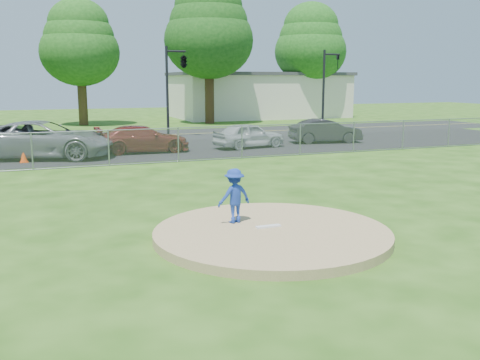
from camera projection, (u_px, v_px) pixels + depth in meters
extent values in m
plane|color=#244D11|center=(167.00, 170.00, 21.36)|extent=(120.00, 120.00, 0.00)
cylinder|color=#A28759|center=(272.00, 234.00, 12.19)|extent=(5.40, 5.40, 0.20)
cube|color=white|center=(268.00, 226.00, 12.35)|extent=(0.60, 0.15, 0.04)
cube|color=gray|center=(156.00, 146.00, 23.06)|extent=(40.00, 0.06, 1.50)
cube|color=black|center=(137.00, 151.00, 27.32)|extent=(50.00, 8.00, 0.01)
cube|color=black|center=(115.00, 137.00, 34.18)|extent=(60.00, 7.00, 0.01)
cube|color=beige|center=(258.00, 96.00, 52.36)|extent=(16.00, 9.00, 4.00)
cube|color=#3F3F42|center=(258.00, 74.00, 51.96)|extent=(16.40, 9.40, 0.30)
cylinder|color=#3D2A16|center=(83.00, 101.00, 42.63)|extent=(0.72, 0.72, 3.85)
ellipsoid|color=#1A5216|center=(80.00, 53.00, 41.94)|extent=(6.16, 6.16, 5.24)
ellipsoid|color=#1A5216|center=(79.00, 38.00, 41.74)|extent=(5.42, 5.42, 4.61)
ellipsoid|color=#1A5216|center=(79.00, 24.00, 41.54)|extent=(4.68, 4.68, 3.98)
cylinder|color=#342213|center=(209.00, 96.00, 44.31)|extent=(0.76, 0.76, 4.55)
ellipsoid|color=#154512|center=(209.00, 41.00, 43.49)|extent=(7.28, 7.28, 6.19)
ellipsoid|color=#154512|center=(209.00, 24.00, 43.26)|extent=(6.41, 6.41, 5.45)
ellipsoid|color=#154512|center=(209.00, 8.00, 43.02)|extent=(5.53, 5.53, 4.70)
cylinder|color=#392814|center=(309.00, 96.00, 51.02)|extent=(0.74, 0.74, 4.20)
ellipsoid|color=#185316|center=(310.00, 52.00, 50.27)|extent=(6.72, 6.72, 5.71)
ellipsoid|color=#185316|center=(311.00, 39.00, 50.05)|extent=(5.91, 5.91, 5.03)
ellipsoid|color=#185316|center=(311.00, 26.00, 49.84)|extent=(5.11, 5.11, 4.34)
cylinder|color=black|center=(167.00, 93.00, 32.91)|extent=(0.16, 0.16, 5.60)
cylinder|color=black|center=(176.00, 51.00, 32.67)|extent=(1.20, 0.12, 0.12)
imported|color=black|center=(184.00, 60.00, 32.93)|extent=(0.53, 2.48, 1.00)
cylinder|color=black|center=(323.00, 91.00, 36.85)|extent=(0.16, 0.16, 5.60)
cylinder|color=black|center=(332.00, 54.00, 36.60)|extent=(1.20, 0.12, 0.12)
imported|color=black|center=(338.00, 62.00, 36.87)|extent=(0.16, 0.20, 1.00)
imported|color=#1C399A|center=(234.00, 196.00, 12.66)|extent=(0.91, 0.62, 1.30)
cone|color=#FF4F0D|center=(24.00, 155.00, 23.33)|extent=(0.32, 0.32, 0.63)
imported|color=slate|center=(44.00, 140.00, 24.50)|extent=(6.79, 4.69, 1.72)
imported|color=maroon|center=(143.00, 139.00, 26.52)|extent=(4.65, 1.99, 1.33)
imported|color=silver|center=(249.00, 135.00, 28.42)|extent=(4.13, 2.28, 1.33)
imported|color=#262628|center=(325.00, 131.00, 30.74)|extent=(4.28, 2.12, 1.35)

